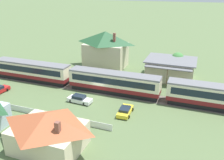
{
  "coord_description": "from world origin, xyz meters",
  "views": [
    {
      "loc": [
        17.09,
        -38.26,
        19.73
      ],
      "look_at": [
        1.22,
        4.35,
        1.57
      ],
      "focal_mm": 38.0,
      "sensor_mm": 36.0,
      "label": 1
    }
  ],
  "objects": [
    {
      "name": "yard_tree_0",
      "position": [
        12.86,
        17.22,
        3.66
      ],
      "size": [
        3.13,
        3.13,
        5.25
      ],
      "color": "brown",
      "rests_on": "ground_plane"
    },
    {
      "name": "passenger_train",
      "position": [
        2.82,
        1.84,
        2.34
      ],
      "size": [
        56.98,
        3.21,
        4.22
      ],
      "color": "maroon",
      "rests_on": "ground_plane"
    },
    {
      "name": "parked_car_white",
      "position": [
        -1.83,
        -4.27,
        0.65
      ],
      "size": [
        4.58,
        1.98,
        1.38
      ],
      "rotation": [
        0.0,
        0.0,
        -0.06
      ],
      "color": "white",
      "rests_on": "ground_plane"
    },
    {
      "name": "station_house_dark_green_roof",
      "position": [
        -5.12,
        16.66,
        4.73
      ],
      "size": [
        11.13,
        7.61,
        9.14
      ],
      "color": "beige",
      "rests_on": "ground_plane"
    },
    {
      "name": "picket_fence_front",
      "position": [
        -12.49,
        -10.84,
        0.53
      ],
      "size": [
        38.84,
        0.06,
        1.05
      ],
      "primitive_type": "cube",
      "color": "white",
      "rests_on": "ground_plane"
    },
    {
      "name": "parked_car_yellow",
      "position": [
        7.15,
        -5.39,
        0.58
      ],
      "size": [
        2.37,
        4.19,
        1.19
      ],
      "rotation": [
        0.0,
        0.0,
        1.61
      ],
      "color": "yellow",
      "rests_on": "ground_plane"
    },
    {
      "name": "ground_plane",
      "position": [
        0.0,
        0.0,
        0.0
      ],
      "size": [
        600.0,
        600.0,
        0.0
      ],
      "primitive_type": "plane",
      "color": "#566B42"
    },
    {
      "name": "station_building",
      "position": [
        11.8,
        13.7,
        2.28
      ],
      "size": [
        10.92,
        9.63,
        4.51
      ],
      "color": "beige",
      "rests_on": "ground_plane"
    },
    {
      "name": "cottage_terracotta_roof_2",
      "position": [
        0.59,
        -17.21,
        2.68
      ],
      "size": [
        9.39,
        7.03,
        5.17
      ],
      "color": "beige",
      "rests_on": "ground_plane"
    },
    {
      "name": "railway_track",
      "position": [
        12.11,
        1.84,
        0.01
      ],
      "size": [
        117.2,
        3.6,
        0.04
      ],
      "color": "#665B51",
      "rests_on": "ground_plane"
    }
  ]
}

